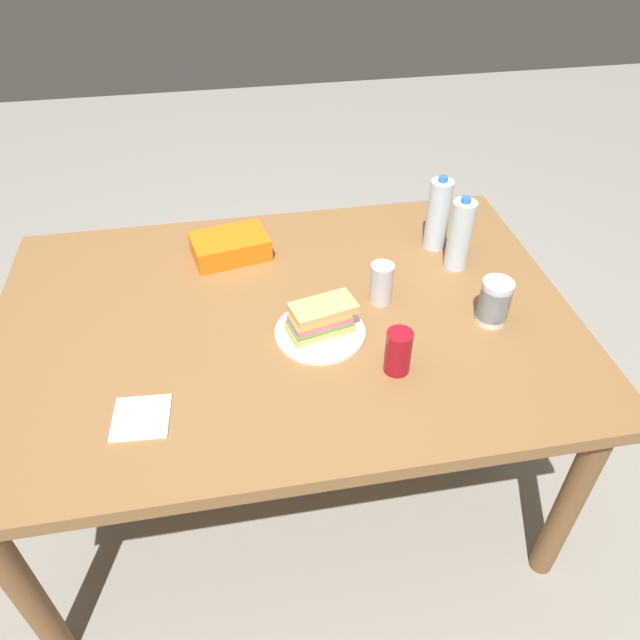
{
  "coord_description": "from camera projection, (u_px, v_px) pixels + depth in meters",
  "views": [
    {
      "loc": [
        -0.13,
        -1.27,
        1.82
      ],
      "look_at": [
        0.08,
        -0.09,
        0.8
      ],
      "focal_mm": 33.4,
      "sensor_mm": 36.0,
      "label": 1
    }
  ],
  "objects": [
    {
      "name": "paper_napkin",
      "position": [
        141.0,
        418.0,
        1.38
      ],
      "size": [
        0.14,
        0.14,
        0.01
      ],
      "primitive_type": "cube",
      "rotation": [
        0.0,
        0.0,
        4.64
      ],
      "color": "white",
      "rests_on": "dining_table"
    },
    {
      "name": "chip_bag",
      "position": [
        230.0,
        246.0,
        1.86
      ],
      "size": [
        0.26,
        0.19,
        0.07
      ],
      "primitive_type": "cube",
      "rotation": [
        0.0,
        0.0,
        3.34
      ],
      "color": "orange",
      "rests_on": "dining_table"
    },
    {
      "name": "sandwich",
      "position": [
        321.0,
        318.0,
        1.57
      ],
      "size": [
        0.2,
        0.14,
        0.08
      ],
      "color": "#DBB26B",
      "rests_on": "paper_plate"
    },
    {
      "name": "dining_table",
      "position": [
        286.0,
        337.0,
        1.71
      ],
      "size": [
        1.61,
        1.1,
        0.75
      ],
      "color": "olive",
      "rests_on": "ground_plane"
    },
    {
      "name": "ground_plane",
      "position": [
        293.0,
        474.0,
        2.15
      ],
      "size": [
        8.0,
        8.0,
        0.0
      ],
      "primitive_type": "plane",
      "color": "gray"
    },
    {
      "name": "water_bottle_tall",
      "position": [
        460.0,
        235.0,
        1.77
      ],
      "size": [
        0.07,
        0.07,
        0.24
      ],
      "color": "silver",
      "rests_on": "dining_table"
    },
    {
      "name": "water_bottle_spare",
      "position": [
        438.0,
        214.0,
        1.85
      ],
      "size": [
        0.07,
        0.07,
        0.24
      ],
      "color": "silver",
      "rests_on": "dining_table"
    },
    {
      "name": "soda_can_silver",
      "position": [
        381.0,
        283.0,
        1.67
      ],
      "size": [
        0.07,
        0.07,
        0.12
      ],
      "primitive_type": "cylinder",
      "color": "silver",
      "rests_on": "dining_table"
    },
    {
      "name": "paper_plate",
      "position": [
        320.0,
        332.0,
        1.6
      ],
      "size": [
        0.24,
        0.24,
        0.01
      ],
      "primitive_type": "cylinder",
      "color": "white",
      "rests_on": "dining_table"
    },
    {
      "name": "soda_can_red",
      "position": [
        398.0,
        352.0,
        1.46
      ],
      "size": [
        0.07,
        0.07,
        0.12
      ],
      "primitive_type": "cylinder",
      "color": "maroon",
      "rests_on": "dining_table"
    },
    {
      "name": "plastic_cup_stack",
      "position": [
        494.0,
        302.0,
        1.6
      ],
      "size": [
        0.08,
        0.08,
        0.13
      ],
      "color": "silver",
      "rests_on": "dining_table"
    }
  ]
}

